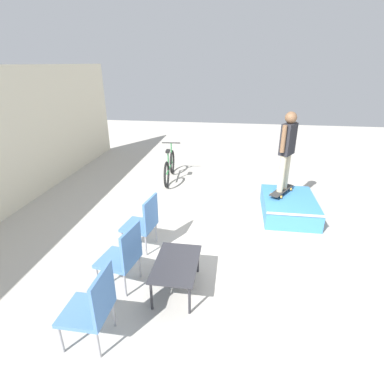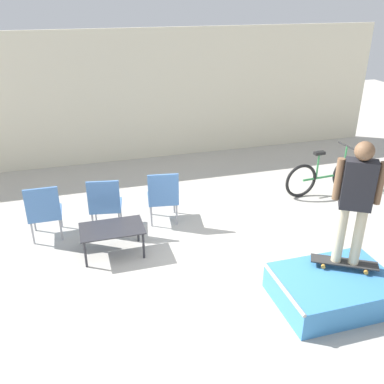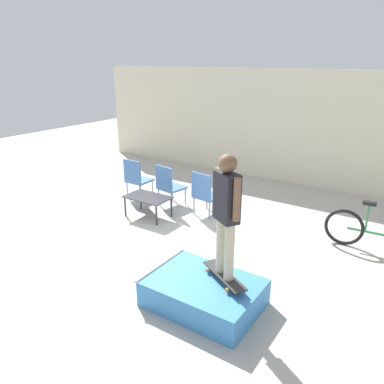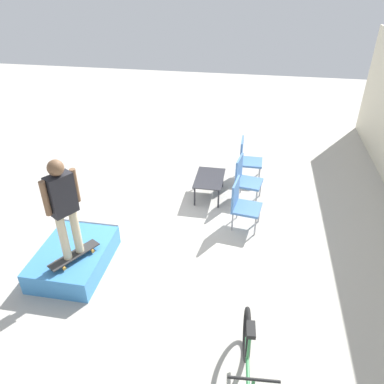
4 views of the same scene
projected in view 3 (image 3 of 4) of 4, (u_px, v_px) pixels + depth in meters
ground_plane at (165, 249)px, 6.72m from camera, size 24.00×24.00×0.00m
house_wall_back at (277, 127)px, 10.12m from camera, size 12.00×0.06×3.00m
skate_ramp_box at (204, 293)px, 5.15m from camera, size 1.52×1.09×0.40m
skateboard_on_ramp at (224, 276)px, 5.06m from camera, size 0.85×0.61×0.07m
person_skater at (226, 207)px, 4.73m from camera, size 0.50×0.37×1.67m
coffee_table at (148, 199)px, 7.98m from camera, size 0.97×0.61×0.46m
patio_chair_left at (137, 177)px, 9.05m from camera, size 0.52×0.52×0.98m
patio_chair_center at (169, 184)px, 8.54m from camera, size 0.60×0.60×0.98m
patio_chair_right at (205, 192)px, 8.02m from camera, size 0.59×0.59×0.98m
bicycle at (378, 233)px, 6.53m from camera, size 1.79×0.52×0.96m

